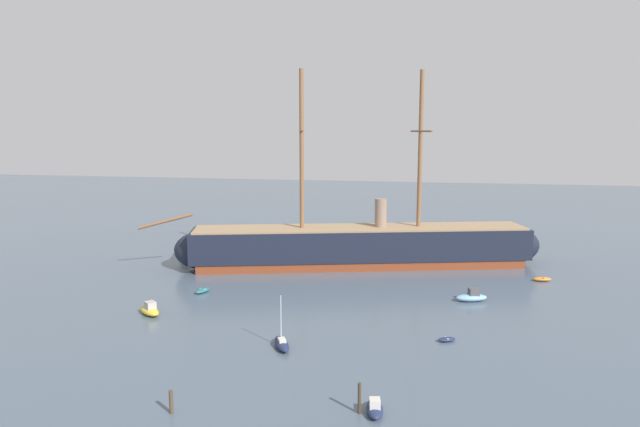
{
  "coord_description": "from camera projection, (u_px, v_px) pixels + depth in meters",
  "views": [
    {
      "loc": [
        14.41,
        -29.78,
        20.68
      ],
      "look_at": [
        0.14,
        38.81,
        10.3
      ],
      "focal_mm": 31.59,
      "sensor_mm": 36.0,
      "label": 1
    }
  ],
  "objects": [
    {
      "name": "dinghy_far_right",
      "position": [
        542.0,
        279.0,
        77.8
      ],
      "size": [
        2.65,
        1.51,
        0.59
      ],
      "color": "orange",
      "rests_on": "ground"
    },
    {
      "name": "dinghy_alongside_bow",
      "position": [
        203.0,
        291.0,
        72.25
      ],
      "size": [
        1.79,
        2.63,
        0.57
      ],
      "color": "#236670",
      "rests_on": "ground"
    },
    {
      "name": "sailboat_near_centre",
      "position": [
        282.0,
        343.0,
        53.95
      ],
      "size": [
        2.87,
        4.04,
        5.13
      ],
      "color": "#1E284C",
      "rests_on": "ground"
    },
    {
      "name": "motorboat_mid_left",
      "position": [
        150.0,
        310.0,
        63.63
      ],
      "size": [
        3.87,
        3.58,
        1.57
      ],
      "color": "gold",
      "rests_on": "ground"
    },
    {
      "name": "mooring_piling_left_pair",
      "position": [
        359.0,
        398.0,
        41.29
      ],
      "size": [
        0.25,
        0.25,
        2.38
      ],
      "primitive_type": "cylinder",
      "color": "#423323",
      "rests_on": "ground"
    },
    {
      "name": "tall_ship",
      "position": [
        360.0,
        246.0,
        86.12
      ],
      "size": [
        60.02,
        22.14,
        29.56
      ],
      "color": "brown",
      "rests_on": "ground"
    },
    {
      "name": "motorboat_foreground_right",
      "position": [
        375.0,
        408.0,
        41.39
      ],
      "size": [
        1.7,
        3.09,
        1.23
      ],
      "color": "#1E284C",
      "rests_on": "ground"
    },
    {
      "name": "mooring_piling_nearest",
      "position": [
        171.0,
        402.0,
        41.36
      ],
      "size": [
        0.3,
        0.3,
        1.79
      ],
      "primitive_type": "cylinder",
      "color": "#4C3D2D",
      "rests_on": "ground"
    },
    {
      "name": "motorboat_alongside_stern",
      "position": [
        472.0,
        297.0,
        68.63
      ],
      "size": [
        4.16,
        2.69,
        1.62
      ],
      "color": "#7FB2D6",
      "rests_on": "ground"
    },
    {
      "name": "sailboat_distant_centre",
      "position": [
        375.0,
        249.0,
        96.16
      ],
      "size": [
        3.55,
        5.24,
        6.61
      ],
      "color": "#1E284C",
      "rests_on": "ground"
    },
    {
      "name": "motorboat_far_left",
      "position": [
        184.0,
        252.0,
        93.03
      ],
      "size": [
        4.26,
        5.18,
        2.03
      ],
      "color": "#236670",
      "rests_on": "ground"
    },
    {
      "name": "dinghy_mid_right",
      "position": [
        447.0,
        339.0,
        55.54
      ],
      "size": [
        2.0,
        1.47,
        0.43
      ],
      "color": "#1E284C",
      "rests_on": "ground"
    }
  ]
}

